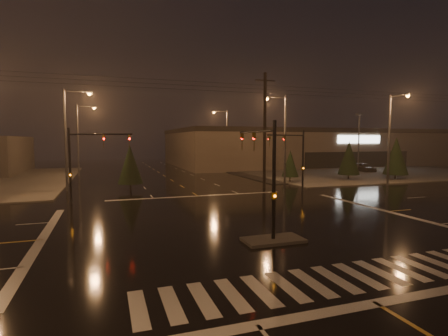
{
  "coord_description": "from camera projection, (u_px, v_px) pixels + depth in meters",
  "views": [
    {
      "loc": [
        -7.8,
        -19.35,
        5.03
      ],
      "look_at": [
        0.39,
        4.81,
        3.0
      ],
      "focal_mm": 28.0,
      "sensor_mm": 36.0,
      "label": 1
    }
  ],
  "objects": [
    {
      "name": "signal_mast_nw",
      "position": [
        83.0,
        156.0,
        27.39
      ],
      "size": [
        4.84,
        1.86,
        6.0
      ],
      "color": "black",
      "rests_on": "ground"
    },
    {
      "name": "sidewalk_ne",
      "position": [
        342.0,
        170.0,
        59.08
      ],
      "size": [
        36.0,
        36.0,
        0.12
      ],
      "primitive_type": "cube",
      "color": "#4C4944",
      "rests_on": "ground"
    },
    {
      "name": "streetlight_6",
      "position": [
        392.0,
        133.0,
        38.3
      ],
      "size": [
        0.32,
        2.77,
        10.0
      ],
      "color": "#38383A",
      "rests_on": "ground"
    },
    {
      "name": "conifer_1",
      "position": [
        349.0,
        158.0,
        44.09
      ],
      "size": [
        2.7,
        2.7,
        4.92
      ],
      "color": "black",
      "rests_on": "ground"
    },
    {
      "name": "streetlight_2",
      "position": [
        80.0,
        135.0,
        49.22
      ],
      "size": [
        2.77,
        0.32,
        10.0
      ],
      "color": "#38383A",
      "rests_on": "ground"
    },
    {
      "name": "streetlight_1",
      "position": [
        69.0,
        132.0,
        34.12
      ],
      "size": [
        2.77,
        0.32,
        10.0
      ],
      "color": "#38383A",
      "rests_on": "ground"
    },
    {
      "name": "ground",
      "position": [
        243.0,
        223.0,
        21.16
      ],
      "size": [
        140.0,
        140.0,
        0.0
      ],
      "primitive_type": "plane",
      "color": "black",
      "rests_on": "ground"
    },
    {
      "name": "crosswalk",
      "position": [
        336.0,
        279.0,
        12.67
      ],
      "size": [
        15.0,
        2.6,
        0.01
      ],
      "primitive_type": "cube",
      "color": "beige",
      "rests_on": "ground"
    },
    {
      "name": "parking_lot",
      "position": [
        374.0,
        170.0,
        58.8
      ],
      "size": [
        50.0,
        24.0,
        0.08
      ],
      "primitive_type": "cube",
      "color": "black",
      "rests_on": "ground"
    },
    {
      "name": "conifer_2",
      "position": [
        396.0,
        156.0,
        44.27
      ],
      "size": [
        3.03,
        3.03,
        5.44
      ],
      "color": "black",
      "rests_on": "ground"
    },
    {
      "name": "signal_mast_median",
      "position": [
        266.0,
        165.0,
        17.97
      ],
      "size": [
        0.25,
        4.59,
        6.0
      ],
      "color": "black",
      "rests_on": "ground"
    },
    {
      "name": "utility_pole_1",
      "position": [
        265.0,
        130.0,
        36.46
      ],
      "size": [
        2.2,
        0.32,
        12.0
      ],
      "color": "black",
      "rests_on": "ground"
    },
    {
      "name": "car_parked",
      "position": [
        363.0,
        167.0,
        55.1
      ],
      "size": [
        1.89,
        4.54,
        1.54
      ],
      "primitive_type": "imported",
      "rotation": [
        0.0,
        0.0,
        -0.02
      ],
      "color": "black",
      "rests_on": "ground"
    },
    {
      "name": "median_island",
      "position": [
        273.0,
        240.0,
        17.38
      ],
      "size": [
        3.0,
        1.6,
        0.15
      ],
      "primitive_type": "cube",
      "color": "#4C4944",
      "rests_on": "ground"
    },
    {
      "name": "stop_bar_near",
      "position": [
        376.0,
        303.0,
        10.78
      ],
      "size": [
        16.0,
        0.5,
        0.01
      ],
      "primitive_type": "cube",
      "color": "beige",
      "rests_on": "ground"
    },
    {
      "name": "conifer_3",
      "position": [
        130.0,
        164.0,
        34.83
      ],
      "size": [
        2.47,
        2.47,
        4.56
      ],
      "color": "black",
      "rests_on": "ground"
    },
    {
      "name": "signal_mast_ne",
      "position": [
        296.0,
        153.0,
        33.47
      ],
      "size": [
        4.84,
        1.86,
        6.0
      ],
      "color": "black",
      "rests_on": "ground"
    },
    {
      "name": "streetlight_4",
      "position": [
        225.0,
        136.0,
        58.27
      ],
      "size": [
        2.77,
        0.32,
        10.0
      ],
      "color": "#38383A",
      "rests_on": "ground"
    },
    {
      "name": "retail_building",
      "position": [
        314.0,
        146.0,
        75.48
      ],
      "size": [
        60.2,
        28.3,
        7.2
      ],
      "color": "brown",
      "rests_on": "ground"
    },
    {
      "name": "conifer_0",
      "position": [
        290.0,
        164.0,
        41.58
      ],
      "size": [
        2.0,
        2.0,
        3.83
      ],
      "color": "black",
      "rests_on": "ground"
    },
    {
      "name": "streetlight_3",
      "position": [
        283.0,
        133.0,
        39.39
      ],
      "size": [
        2.77,
        0.32,
        10.0
      ],
      "color": "#38383A",
      "rests_on": "ground"
    },
    {
      "name": "stop_bar_far",
      "position": [
        198.0,
        196.0,
        31.55
      ],
      "size": [
        16.0,
        0.5,
        0.01
      ],
      "primitive_type": "cube",
      "color": "beige",
      "rests_on": "ground"
    }
  ]
}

